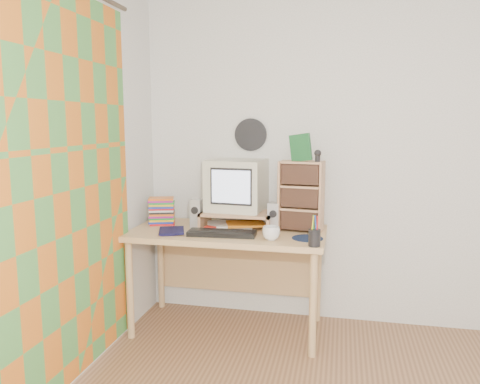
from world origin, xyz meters
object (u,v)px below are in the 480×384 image
at_px(dvd_stack, 162,207).
at_px(cd_rack, 301,196).
at_px(mug, 271,233).
at_px(keyboard, 222,233).
at_px(desk, 230,246).
at_px(diary, 159,230).
at_px(crt_monitor, 236,185).

distance_m(dvd_stack, cd_rack, 1.07).
bearing_deg(cd_rack, mug, -111.34).
bearing_deg(keyboard, desk, 86.05).
xyz_separation_m(keyboard, diary, (-0.46, -0.02, 0.01)).
bearing_deg(mug, diary, 177.36).
xyz_separation_m(keyboard, dvd_stack, (-0.54, 0.25, 0.12)).
height_order(keyboard, mug, mug).
bearing_deg(crt_monitor, cd_rack, -0.53).
xyz_separation_m(desk, diary, (-0.46, -0.23, 0.16)).
bearing_deg(diary, cd_rack, -4.54).
distance_m(desk, crt_monitor, 0.45).
relative_size(keyboard, dvd_stack, 1.78).
distance_m(keyboard, cd_rack, 0.62).
distance_m(crt_monitor, dvd_stack, 0.60).
xyz_separation_m(crt_monitor, diary, (-0.48, -0.32, -0.29)).
bearing_deg(dvd_stack, crt_monitor, -12.89).
xyz_separation_m(dvd_stack, cd_rack, (1.06, 0.00, 0.12)).
xyz_separation_m(cd_rack, diary, (-0.98, -0.27, -0.23)).
xyz_separation_m(desk, cd_rack, (0.52, 0.03, 0.39)).
xyz_separation_m(crt_monitor, cd_rack, (0.49, -0.05, -0.06)).
height_order(cd_rack, diary, cd_rack).
height_order(crt_monitor, cd_rack, cd_rack).
bearing_deg(desk, diary, -152.87).
relative_size(dvd_stack, mug, 2.26).
bearing_deg(desk, keyboard, -90.47).
xyz_separation_m(desk, keyboard, (-0.00, -0.22, 0.15)).
xyz_separation_m(crt_monitor, keyboard, (-0.03, -0.30, -0.29)).
bearing_deg(cd_rack, desk, -168.63).
relative_size(desk, cd_rack, 2.77).
bearing_deg(desk, cd_rack, 3.85).
relative_size(cd_rack, diary, 2.37).
relative_size(cd_rack, mug, 4.33).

